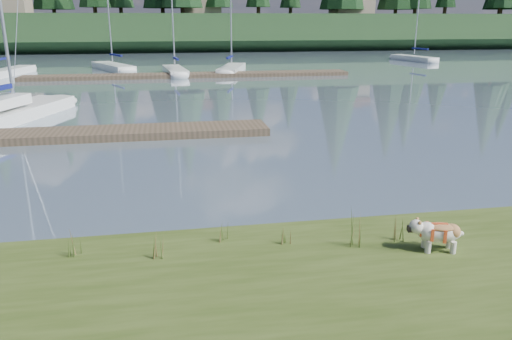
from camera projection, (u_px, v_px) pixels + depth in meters
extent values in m
plane|color=slate|center=(165.00, 78.00, 39.88)|extent=(200.00, 200.00, 0.00)
cube|color=#1A3218|center=(163.00, 32.00, 79.67)|extent=(200.00, 20.00, 5.00)
cylinder|color=silver|center=(428.00, 247.00, 9.11)|extent=(0.11, 0.11, 0.23)
cylinder|color=silver|center=(424.00, 242.00, 9.32)|extent=(0.11, 0.11, 0.23)
cylinder|color=silver|center=(453.00, 247.00, 9.09)|extent=(0.11, 0.11, 0.23)
cylinder|color=silver|center=(449.00, 242.00, 9.31)|extent=(0.11, 0.11, 0.23)
ellipsoid|color=silver|center=(441.00, 233.00, 9.14)|extent=(0.81, 0.53, 0.35)
ellipsoid|color=#AA713F|center=(441.00, 227.00, 9.10)|extent=(0.59, 0.46, 0.12)
ellipsoid|color=silver|center=(416.00, 227.00, 9.12)|extent=(0.31, 0.32, 0.26)
cube|color=black|center=(410.00, 229.00, 9.14)|extent=(0.11, 0.14, 0.10)
cube|color=white|center=(5.00, 117.00, 22.45)|extent=(4.78, 9.15, 0.70)
ellipsoid|color=white|center=(57.00, 102.00, 26.70)|extent=(2.63, 2.94, 0.70)
cube|color=#4C3D2C|center=(64.00, 135.00, 19.38)|extent=(16.00, 2.00, 0.30)
cube|color=#4C3D2C|center=(190.00, 75.00, 40.18)|extent=(26.00, 2.20, 0.30)
cube|color=white|center=(9.00, 73.00, 41.44)|extent=(2.89, 6.87, 0.70)
ellipsoid|color=white|center=(28.00, 69.00, 44.65)|extent=(1.81, 2.09, 0.70)
cube|color=#0C1254|center=(1.00, 59.00, 40.23)|extent=(0.75, 2.65, 0.20)
cube|color=white|center=(113.00, 68.00, 45.77)|extent=(4.54, 7.33, 0.70)
ellipsoid|color=white|center=(100.00, 65.00, 48.64)|extent=(2.28, 2.47, 0.70)
cube|color=#0C1254|center=(116.00, 55.00, 44.64)|extent=(1.39, 2.73, 0.20)
cube|color=white|center=(175.00, 72.00, 41.93)|extent=(2.11, 6.58, 0.70)
ellipsoid|color=white|center=(171.00, 69.00, 44.91)|extent=(1.58, 1.90, 0.70)
cylinder|color=silver|center=(172.00, 1.00, 40.29)|extent=(0.12, 0.12, 10.18)
cube|color=#0C1254|center=(176.00, 58.00, 40.78)|extent=(0.46, 2.58, 0.20)
cube|color=white|center=(232.00, 70.00, 43.57)|extent=(3.47, 7.18, 0.70)
ellipsoid|color=white|center=(237.00, 66.00, 46.91)|extent=(2.00, 2.26, 0.70)
cube|color=#0C1254|center=(230.00, 57.00, 42.32)|extent=(0.96, 2.74, 0.20)
cube|color=white|center=(414.00, 59.00, 55.63)|extent=(2.75, 6.65, 0.70)
ellipsoid|color=white|center=(396.00, 57.00, 58.51)|extent=(1.74, 2.02, 0.70)
cylinder|color=silver|center=(418.00, 8.00, 54.06)|extent=(0.12, 0.12, 9.68)
cube|color=#0C1254|center=(420.00, 49.00, 54.50)|extent=(0.72, 2.57, 0.20)
cone|color=#475B23|center=(154.00, 245.00, 8.90)|extent=(0.03, 0.03, 0.49)
cone|color=brown|center=(160.00, 248.00, 8.86)|extent=(0.03, 0.03, 0.39)
cone|color=#475B23|center=(157.00, 242.00, 8.93)|extent=(0.03, 0.03, 0.54)
cone|color=brown|center=(162.00, 249.00, 8.91)|extent=(0.03, 0.03, 0.34)
cone|color=#475B23|center=(155.00, 248.00, 8.83)|extent=(0.03, 0.03, 0.44)
cone|color=#475B23|center=(221.00, 231.00, 9.62)|extent=(0.03, 0.03, 0.38)
cone|color=brown|center=(227.00, 234.00, 9.58)|extent=(0.03, 0.03, 0.30)
cone|color=#475B23|center=(224.00, 229.00, 9.65)|extent=(0.03, 0.03, 0.42)
cone|color=brown|center=(228.00, 234.00, 9.63)|extent=(0.03, 0.03, 0.26)
cone|color=#475B23|center=(222.00, 233.00, 9.55)|extent=(0.03, 0.03, 0.34)
cone|color=#475B23|center=(353.00, 229.00, 9.30)|extent=(0.03, 0.03, 0.72)
cone|color=brown|center=(359.00, 233.00, 9.27)|extent=(0.03, 0.03, 0.57)
cone|color=#475B23|center=(355.00, 226.00, 9.32)|extent=(0.03, 0.03, 0.79)
cone|color=brown|center=(360.00, 234.00, 9.32)|extent=(0.03, 0.03, 0.50)
cone|color=#475B23|center=(355.00, 232.00, 9.24)|extent=(0.03, 0.03, 0.65)
cone|color=#475B23|center=(71.00, 242.00, 8.96)|extent=(0.03, 0.03, 0.53)
cone|color=brown|center=(77.00, 246.00, 8.93)|extent=(0.03, 0.03, 0.42)
cone|color=#475B23|center=(75.00, 240.00, 8.99)|extent=(0.03, 0.03, 0.58)
cone|color=brown|center=(79.00, 246.00, 8.98)|extent=(0.03, 0.03, 0.37)
cone|color=#475B23|center=(72.00, 245.00, 8.89)|extent=(0.03, 0.03, 0.48)
cone|color=#475B23|center=(281.00, 235.00, 9.48)|extent=(0.03, 0.03, 0.35)
cone|color=brown|center=(288.00, 237.00, 9.45)|extent=(0.03, 0.03, 0.28)
cone|color=#475B23|center=(284.00, 233.00, 9.52)|extent=(0.03, 0.03, 0.38)
cone|color=brown|center=(289.00, 237.00, 9.49)|extent=(0.03, 0.03, 0.24)
cone|color=#475B23|center=(283.00, 237.00, 9.42)|extent=(0.03, 0.03, 0.31)
cone|color=#475B23|center=(394.00, 229.00, 9.59)|extent=(0.03, 0.03, 0.47)
cone|color=brown|center=(401.00, 232.00, 9.56)|extent=(0.03, 0.03, 0.37)
cone|color=#475B23|center=(397.00, 227.00, 9.62)|extent=(0.03, 0.03, 0.51)
cone|color=brown|center=(401.00, 232.00, 9.61)|extent=(0.03, 0.03, 0.33)
cone|color=#475B23|center=(397.00, 232.00, 9.52)|extent=(0.03, 0.03, 0.42)
cube|color=#33281C|center=(174.00, 245.00, 10.09)|extent=(60.00, 0.50, 0.14)
cylinder|color=#382619|center=(95.00, 10.00, 76.04)|extent=(0.60, 0.60, 1.80)
cylinder|color=#382619|center=(183.00, 9.00, 72.60)|extent=(0.60, 0.60, 1.80)
cylinder|color=#382619|center=(258.00, 10.00, 78.41)|extent=(0.60, 0.60, 1.80)
cylinder|color=#382619|center=(342.00, 10.00, 78.73)|extent=(0.60, 0.60, 1.80)
cylinder|color=#382619|center=(415.00, 11.00, 83.94)|extent=(0.60, 0.60, 1.80)
cylinder|color=#382619|center=(499.00, 10.00, 82.38)|extent=(0.60, 0.60, 1.80)
cube|color=gray|center=(7.00, 5.00, 71.98)|extent=(6.00, 5.00, 2.80)
cube|color=gray|center=(201.00, 6.00, 77.68)|extent=(6.00, 5.00, 2.80)
cube|color=gray|center=(351.00, 7.00, 79.87)|extent=(6.00, 5.00, 2.80)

